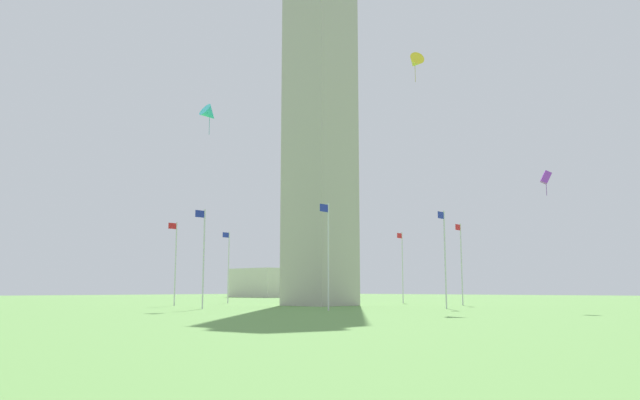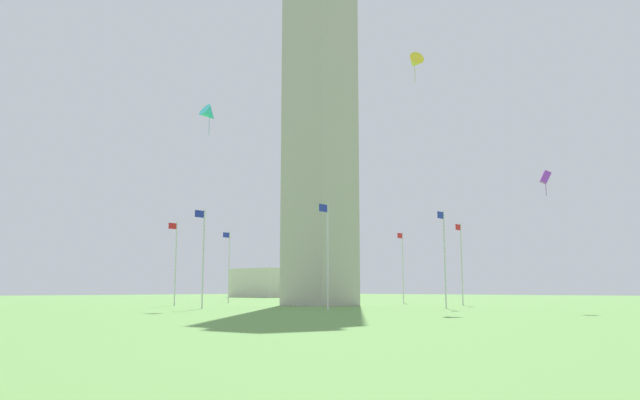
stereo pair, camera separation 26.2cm
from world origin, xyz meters
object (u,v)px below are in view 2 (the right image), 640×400
at_px(flagpole_ne, 327,252).
at_px(flagpole_sw, 315,266).
at_px(flagpole_n, 203,254).
at_px(flagpole_w, 229,264).
at_px(flagpole_se, 461,260).
at_px(flagpole_s, 403,264).
at_px(flagpole_e, 444,255).
at_px(obelisk_monument, 320,57).
at_px(kite_cyan_delta, 209,114).
at_px(distant_building, 281,283).
at_px(flagpole_nw, 175,260).
at_px(kite_purple_box, 545,177).
at_px(kite_yellow_delta, 415,62).

bearing_deg(flagpole_ne, flagpole_sw, -135.00).
height_order(flagpole_n, flagpole_w, same).
xyz_separation_m(flagpole_se, flagpole_w, (11.06, -26.71, 0.00)).
relative_size(flagpole_ne, flagpole_sw, 1.00).
bearing_deg(flagpole_s, flagpole_e, 45.00).
bearing_deg(flagpole_w, obelisk_monument, 90.20).
distance_m(flagpole_w, kite_cyan_delta, 22.86).
bearing_deg(distant_building, flagpole_e, 56.53).
bearing_deg(distant_building, flagpole_nw, 37.14).
xyz_separation_m(flagpole_ne, flagpole_w, (-11.06, -26.71, 0.00)).
xyz_separation_m(obelisk_monument, flagpole_s, (-15.59, 0.00, -23.24)).
distance_m(flagpole_n, flagpole_ne, 11.97).
relative_size(flagpole_nw, kite_purple_box, 4.24).
height_order(kite_cyan_delta, kite_purple_box, kite_cyan_delta).
relative_size(flagpole_w, kite_purple_box, 4.24).
distance_m(flagpole_w, distant_building, 60.66).
distance_m(flagpole_w, flagpole_nw, 11.97).
bearing_deg(distant_building, obelisk_monument, 49.65).
distance_m(flagpole_n, kite_purple_box, 30.63).
bearing_deg(kite_purple_box, flagpole_e, -86.12).
height_order(flagpole_s, kite_yellow_delta, kite_yellow_delta).
relative_size(flagpole_nw, kite_yellow_delta, 3.07).
bearing_deg(kite_yellow_delta, flagpole_ne, -11.76).
xyz_separation_m(flagpole_nw, kite_yellow_delta, (-10.50, 24.31, 19.02)).
bearing_deg(flagpole_ne, flagpole_s, -157.50).
bearing_deg(distant_building, flagpole_se, 61.69).
bearing_deg(flagpole_s, distant_building, -119.42).
xyz_separation_m(obelisk_monument, distant_building, (-46.40, -54.62, -25.05)).
distance_m(flagpole_s, kite_purple_box, 29.96).
bearing_deg(flagpole_n, flagpole_se, 157.50).
xyz_separation_m(flagpole_s, distant_building, (-30.81, -54.62, -1.82)).
height_order(flagpole_ne, flagpole_e, same).
height_order(flagpole_se, distant_building, flagpole_se).
bearing_deg(flagpole_ne, flagpole_se, 180.00).
distance_m(kite_cyan_delta, distant_building, 80.03).
xyz_separation_m(flagpole_n, distant_building, (-62.09, -54.62, -1.82)).
height_order(flagpole_n, flagpole_nw, same).
height_order(flagpole_e, flagpole_w, same).
distance_m(flagpole_se, flagpole_s, 11.97).
bearing_deg(kite_purple_box, flagpole_s, -120.77).
bearing_deg(kite_yellow_delta, obelisk_monument, -92.64).
xyz_separation_m(flagpole_n, kite_yellow_delta, (-15.09, 13.25, 19.02)).
xyz_separation_m(flagpole_e, flagpole_sw, (-11.06, -26.71, 0.00)).
distance_m(flagpole_e, flagpole_nw, 28.91).
height_order(flagpole_w, kite_yellow_delta, kite_yellow_delta).
relative_size(flagpole_e, flagpole_nw, 1.00).
bearing_deg(flagpole_ne, flagpole_nw, -90.00).
distance_m(obelisk_monument, flagpole_ne, 28.03).
height_order(flagpole_sw, flagpole_w, same).
distance_m(flagpole_nw, kite_cyan_delta, 16.41).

